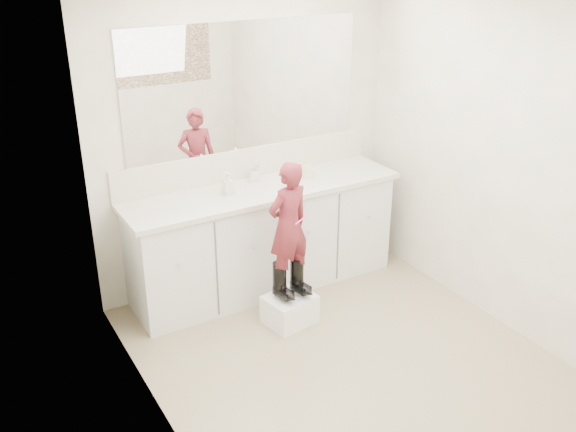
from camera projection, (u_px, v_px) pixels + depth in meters
floor at (348, 361)px, 4.48m from camera, size 3.00×3.00×0.00m
ceiling at (365, 1)px, 3.50m from camera, size 3.00×3.00×0.00m
wall_back at (246, 141)px, 5.18m from camera, size 2.60×0.00×2.60m
wall_front at (556, 317)px, 2.81m from camera, size 2.60×0.00×2.60m
wall_left at (155, 251)px, 3.39m from camera, size 0.00×3.00×3.00m
wall_right at (503, 167)px, 4.59m from camera, size 0.00×3.00×3.00m
vanity_cabinet at (264, 240)px, 5.27m from camera, size 2.20×0.55×0.85m
countertop at (264, 190)px, 5.08m from camera, size 2.28×0.58×0.04m
backsplash at (248, 163)px, 5.24m from camera, size 2.28×0.03×0.25m
mirror at (245, 87)px, 4.99m from camera, size 2.00×0.02×1.00m
dot_panel at (572, 223)px, 2.64m from camera, size 2.00×0.01×1.20m
faucet at (254, 175)px, 5.18m from camera, size 0.08×0.08×0.10m
cup at (309, 172)px, 5.25m from camera, size 0.15×0.15×0.10m
soap_bottle at (228, 183)px, 4.92m from camera, size 0.08×0.08×0.17m
step_stool at (290, 309)px, 4.88m from camera, size 0.40×0.35×0.23m
boot_left at (280, 281)px, 4.76m from camera, size 0.14×0.21×0.30m
boot_right at (297, 276)px, 4.83m from camera, size 0.14×0.21×0.30m
toddler at (288, 225)px, 4.61m from camera, size 0.39×0.29×0.97m
toothbrush at (302, 219)px, 4.56m from camera, size 0.14×0.04×0.06m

